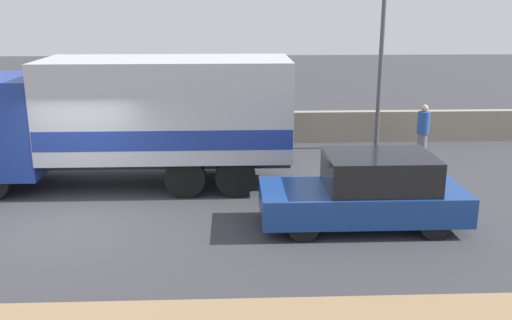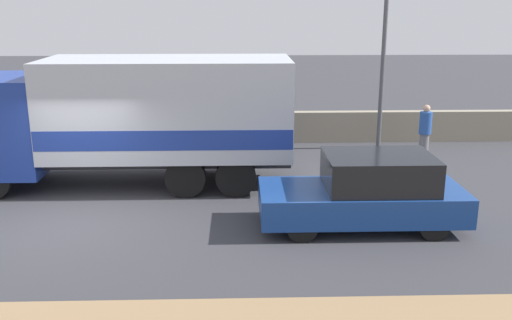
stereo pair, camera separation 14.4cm
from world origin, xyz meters
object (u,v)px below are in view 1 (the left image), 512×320
(street_lamp, at_px, (383,23))
(box_truck, at_px, (132,116))
(pedestrian, at_px, (423,131))
(car_hatchback, at_px, (367,192))

(street_lamp, height_order, box_truck, street_lamp)
(box_truck, distance_m, pedestrian, 8.65)
(street_lamp, bearing_deg, box_truck, -153.64)
(car_hatchback, distance_m, pedestrian, 6.04)
(street_lamp, height_order, pedestrian, street_lamp)
(street_lamp, height_order, car_hatchback, street_lamp)
(car_hatchback, bearing_deg, pedestrian, -118.90)
(box_truck, height_order, car_hatchback, box_truck)
(box_truck, height_order, pedestrian, box_truck)
(car_hatchback, bearing_deg, box_truck, -29.92)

